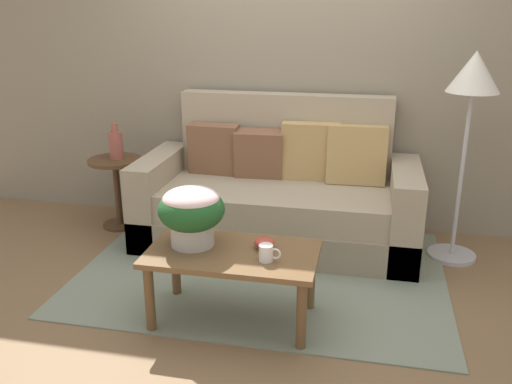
% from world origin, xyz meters
% --- Properties ---
extents(ground_plane, '(14.00, 14.00, 0.00)m').
position_xyz_m(ground_plane, '(0.00, 0.00, 0.00)').
color(ground_plane, brown).
extents(wall_back, '(6.40, 0.12, 2.97)m').
position_xyz_m(wall_back, '(0.00, 1.22, 1.49)').
color(wall_back, gray).
rests_on(wall_back, ground).
extents(area_rug, '(2.53, 1.84, 0.01)m').
position_xyz_m(area_rug, '(0.00, 0.16, 0.01)').
color(area_rug, gray).
rests_on(area_rug, ground).
extents(couch, '(2.14, 0.93, 1.13)m').
position_xyz_m(couch, '(0.02, 0.73, 0.36)').
color(couch, gray).
rests_on(couch, ground).
extents(coffee_table, '(0.99, 0.55, 0.45)m').
position_xyz_m(coffee_table, '(-0.05, -0.49, 0.38)').
color(coffee_table, brown).
rests_on(coffee_table, ground).
extents(side_table, '(0.44, 0.44, 0.60)m').
position_xyz_m(side_table, '(-1.37, 0.73, 0.41)').
color(side_table, '#4C331E').
rests_on(side_table, ground).
extents(floor_lamp, '(0.36, 0.36, 1.52)m').
position_xyz_m(floor_lamp, '(1.35, 0.69, 1.23)').
color(floor_lamp, '#B2B2B7').
rests_on(floor_lamp, ground).
extents(potted_plant, '(0.39, 0.39, 0.36)m').
position_xyz_m(potted_plant, '(-0.30, -0.45, 0.67)').
color(potted_plant, '#B7B2A8').
rests_on(potted_plant, coffee_table).
extents(coffee_mug, '(0.13, 0.08, 0.10)m').
position_xyz_m(coffee_mug, '(0.17, -0.57, 0.50)').
color(coffee_mug, white).
rests_on(coffee_mug, coffee_table).
extents(snack_bowl, '(0.12, 0.12, 0.06)m').
position_xyz_m(snack_bowl, '(0.12, -0.41, 0.49)').
color(snack_bowl, '#B2382D').
rests_on(snack_bowl, coffee_table).
extents(table_vase, '(0.12, 0.12, 0.30)m').
position_xyz_m(table_vase, '(-1.35, 0.75, 0.72)').
color(table_vase, '#934C42').
rests_on(table_vase, side_table).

